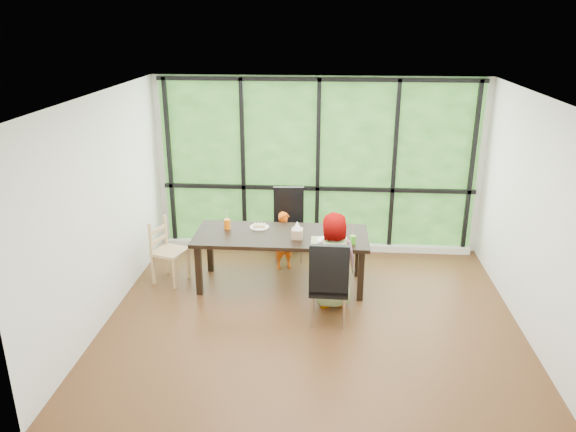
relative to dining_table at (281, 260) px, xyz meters
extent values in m
plane|color=black|center=(0.45, -0.88, -0.38)|extent=(5.00, 5.00, 0.00)
plane|color=silver|center=(0.45, 1.37, 0.98)|extent=(5.00, 0.00, 5.00)
cube|color=#264C1D|center=(0.45, 1.35, 0.98)|extent=(4.80, 0.02, 2.65)
cube|color=silver|center=(0.45, 1.27, -0.33)|extent=(4.80, 0.12, 0.10)
cube|color=black|center=(0.00, 0.00, 0.00)|extent=(2.38, 1.08, 0.75)
cube|color=black|center=(0.03, 0.91, 0.17)|extent=(0.49, 0.49, 1.08)
cube|color=black|center=(0.65, -0.92, 0.17)|extent=(0.47, 0.47, 1.08)
cube|color=tan|center=(-1.54, -0.01, 0.08)|extent=(0.51, 0.52, 0.90)
imported|color=#D64D08|center=(0.00, 0.56, 0.06)|extent=(0.37, 0.31, 0.86)
imported|color=gray|center=(0.69, -0.52, 0.25)|extent=(0.69, 0.54, 1.25)
cube|color=tan|center=(0.65, -0.22, 0.38)|extent=(0.47, 0.35, 0.01)
cylinder|color=white|center=(-0.32, 0.22, 0.38)|extent=(0.26, 0.26, 0.02)
cylinder|color=white|center=(0.61, -0.18, 0.38)|extent=(0.26, 0.26, 0.02)
cylinder|color=orange|center=(-0.76, 0.15, 0.44)|extent=(0.09, 0.09, 0.14)
cylinder|color=#4BBA22|center=(0.95, -0.26, 0.43)|extent=(0.07, 0.07, 0.11)
cube|color=tan|center=(0.22, -0.12, 0.44)|extent=(0.15, 0.15, 0.13)
cylinder|color=white|center=(-0.76, 0.15, 0.55)|extent=(0.01, 0.04, 0.20)
cylinder|color=pink|center=(0.95, -0.26, 0.53)|extent=(0.01, 0.04, 0.20)
cone|color=white|center=(0.22, -0.12, 0.56)|extent=(0.12, 0.12, 0.11)
camera|label=1|loc=(0.61, -6.89, 3.15)|focal=34.59mm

